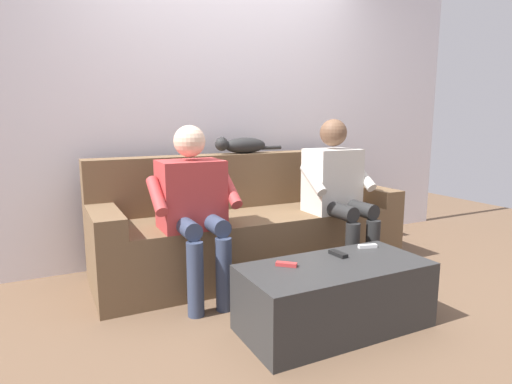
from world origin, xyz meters
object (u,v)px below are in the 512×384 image
at_px(person_left_seated, 337,186).
at_px(remote_white, 368,246).
at_px(cat_on_backrest, 242,145).
at_px(remote_red, 286,264).
at_px(couch, 250,228).
at_px(coffee_table, 335,296).
at_px(person_right_seated, 194,200).
at_px(remote_black, 338,254).

xyz_separation_m(person_left_seated, remote_white, (0.20, 0.58, -0.28)).
distance_m(cat_on_backrest, remote_red, 1.38).
xyz_separation_m(person_left_seated, cat_on_backrest, (0.52, -0.58, 0.29)).
distance_m(couch, cat_on_backrest, 0.67).
relative_size(couch, coffee_table, 2.23).
height_order(person_right_seated, remote_black, person_right_seated).
bearing_deg(couch, person_right_seated, 30.94).
bearing_deg(couch, remote_black, 95.97).
distance_m(person_right_seated, remote_black, 0.95).
distance_m(coffee_table, remote_black, 0.25).
relative_size(coffee_table, person_right_seated, 0.94).
bearing_deg(remote_red, couch, 117.39).
bearing_deg(person_right_seated, cat_on_backrest, -136.56).
height_order(person_right_seated, remote_white, person_right_seated).
distance_m(remote_white, remote_black, 0.26).
bearing_deg(coffee_table, person_left_seated, -126.99).
distance_m(coffee_table, person_right_seated, 1.04).
bearing_deg(cat_on_backrest, coffee_table, 88.32).
relative_size(cat_on_backrest, remote_red, 5.12).
distance_m(coffee_table, remote_white, 0.44).
bearing_deg(remote_white, couch, -53.27).
relative_size(couch, cat_on_backrest, 4.01).
bearing_deg(coffee_table, couch, -90.00).
bearing_deg(coffee_table, person_right_seated, -53.52).
relative_size(person_right_seated, remote_white, 9.58).
bearing_deg(person_left_seated, remote_red, 38.37).
relative_size(person_left_seated, cat_on_backrest, 1.98).
bearing_deg(coffee_table, remote_black, -132.03).
xyz_separation_m(couch, coffee_table, (0.00, 1.08, -0.13)).
relative_size(person_left_seated, remote_red, 10.12).
bearing_deg(remote_red, coffee_table, 22.01).
distance_m(coffee_table, remote_red, 0.34).
distance_m(person_left_seated, cat_on_backrest, 0.83).
height_order(couch, coffee_table, couch).
bearing_deg(remote_black, cat_on_backrest, 178.57).
distance_m(coffee_table, person_left_seated, 1.04).
relative_size(remote_red, remote_white, 0.98).
bearing_deg(person_right_seated, couch, -149.06).
bearing_deg(remote_red, person_left_seated, 80.34).
bearing_deg(person_right_seated, remote_black, 135.83).
height_order(couch, remote_white, couch).
relative_size(remote_white, remote_black, 0.94).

